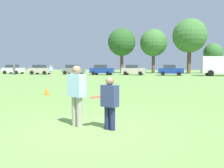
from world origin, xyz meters
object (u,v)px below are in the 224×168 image
(frisbee, at_px, (95,97))
(parked_car_far_right, at_px, (170,70))
(player_thrower, at_px, (77,92))
(parked_car_mid_left, at_px, (40,70))
(parked_car_near_right, at_px, (133,70))
(bystander_far_jogger, at_px, (14,69))
(parked_car_near_left, at_px, (13,69))
(parked_car_mid_right, at_px, (102,70))
(bystander_sideline_watcher, at_px, (51,71))
(parked_car_center, at_px, (73,70))
(player_defender, at_px, (110,101))
(traffic_cone, at_px, (47,91))

(frisbee, height_order, parked_car_far_right, parked_car_far_right)
(player_thrower, xyz_separation_m, parked_car_mid_left, (-19.79, 35.08, -0.06))
(parked_car_near_right, bearing_deg, bystander_far_jogger, -170.43)
(parked_car_near_left, height_order, parked_car_mid_left, same)
(player_thrower, relative_size, parked_car_mid_left, 0.41)
(player_thrower, xyz_separation_m, parked_car_near_right, (-2.10, 35.53, -0.06))
(parked_car_near_left, relative_size, parked_car_mid_left, 1.00)
(parked_car_mid_right, height_order, parked_car_near_right, same)
(frisbee, xyz_separation_m, parked_car_mid_right, (-8.27, 34.89, 0.03))
(bystander_sideline_watcher, bearing_deg, parked_car_center, 91.72)
(parked_car_near_right, relative_size, bystander_far_jogger, 2.47)
(parked_car_mid_left, bearing_deg, parked_car_near_right, 1.46)
(parked_car_near_right, xyz_separation_m, parked_car_far_right, (6.44, -0.57, 0.00))
(parked_car_near_left, height_order, parked_car_mid_right, same)
(frisbee, xyz_separation_m, parked_car_near_left, (-26.95, 36.44, 0.03))
(parked_car_near_left, distance_m, bystander_far_jogger, 5.29)
(parked_car_near_left, xyz_separation_m, parked_car_far_right, (30.69, -1.30, 0.00))
(parked_car_mid_right, distance_m, bystander_far_jogger, 15.83)
(bystander_sideline_watcher, distance_m, bystander_far_jogger, 11.63)
(frisbee, bearing_deg, player_defender, 3.38)
(parked_car_center, bearing_deg, frisbee, -68.63)
(traffic_cone, xyz_separation_m, parked_car_near_left, (-22.08, 29.62, 0.69))
(player_defender, bearing_deg, parked_car_near_right, 94.95)
(player_defender, xyz_separation_m, parked_car_mid_left, (-20.79, 35.24, 0.12))
(player_thrower, xyz_separation_m, bystander_sideline_watcher, (-13.27, 26.00, -0.02))
(player_defender, distance_m, bystander_sideline_watcher, 29.80)
(parked_car_near_right, bearing_deg, parked_car_far_right, -5.07)
(parked_car_mid_left, relative_size, bystander_sideline_watcher, 2.48)
(bystander_sideline_watcher, bearing_deg, parked_car_near_left, 141.86)
(parked_car_near_left, distance_m, parked_car_mid_left, 6.65)
(player_thrower, height_order, traffic_cone, player_thrower)
(bystander_far_jogger, bearing_deg, parked_car_center, 22.86)
(player_thrower, bearing_deg, parked_car_mid_right, 102.45)
(parked_car_mid_left, distance_m, parked_car_mid_right, 12.13)
(traffic_cone, xyz_separation_m, bystander_far_jogger, (-18.99, 25.32, 0.74))
(parked_car_mid_right, bearing_deg, player_defender, -76.05)
(parked_car_near_left, relative_size, parked_car_center, 1.00)
(parked_car_near_left, height_order, parked_car_near_right, same)
(traffic_cone, distance_m, parked_car_mid_left, 32.41)
(frisbee, xyz_separation_m, parked_car_far_right, (3.74, 35.14, 0.03))
(player_defender, distance_m, parked_car_far_right, 35.28)
(parked_car_mid_right, relative_size, bystander_far_jogger, 2.47)
(player_thrower, distance_m, parked_car_far_right, 35.23)
(player_thrower, xyz_separation_m, parked_car_near_left, (-26.34, 36.26, -0.06))
(traffic_cone, relative_size, parked_car_far_right, 0.11)
(parked_car_mid_right, height_order, bystander_far_jogger, parked_car_mid_right)
(parked_car_near_left, bearing_deg, parked_car_center, -0.96)
(parked_car_near_left, distance_m, parked_car_mid_right, 18.74)
(frisbee, xyz_separation_m, bystander_far_jogger, (-23.86, 32.14, 0.08))
(player_thrower, relative_size, parked_car_near_left, 0.41)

